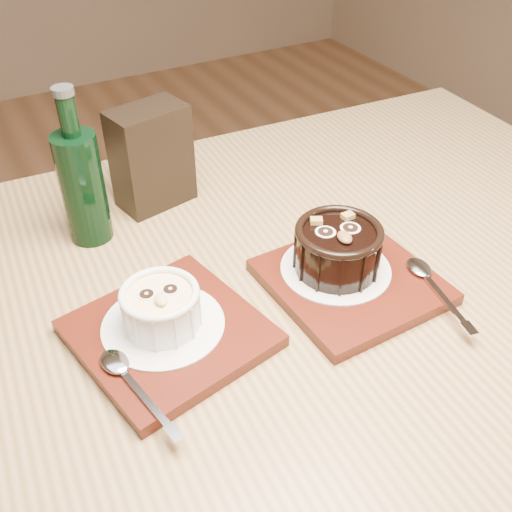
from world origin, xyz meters
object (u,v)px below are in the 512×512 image
(ramekin_white, at_px, (161,306))
(ramekin_dark, at_px, (338,247))
(table, at_px, (253,357))
(tray_left, at_px, (169,333))
(tray_right, at_px, (351,282))
(condiment_stand, at_px, (152,157))
(green_bottle, at_px, (82,184))

(ramekin_white, bearing_deg, ramekin_dark, 8.22)
(table, bearing_deg, ramekin_white, -179.95)
(table, bearing_deg, tray_left, -176.16)
(tray_right, distance_m, condiment_stand, 0.32)
(tray_left, xyz_separation_m, tray_right, (0.22, -0.02, 0.00))
(ramekin_dark, bearing_deg, table, -171.63)
(table, relative_size, tray_left, 6.88)
(table, distance_m, condiment_stand, 0.30)
(tray_right, bearing_deg, condiment_stand, 115.14)
(table, height_order, ramekin_dark, ramekin_dark)
(ramekin_white, relative_size, tray_right, 0.46)
(green_bottle, bearing_deg, tray_right, -45.85)
(green_bottle, bearing_deg, table, -60.09)
(tray_right, xyz_separation_m, condiment_stand, (-0.13, 0.28, 0.06))
(table, xyz_separation_m, tray_right, (0.11, -0.03, 0.10))
(ramekin_white, xyz_separation_m, green_bottle, (-0.02, 0.21, 0.04))
(tray_right, distance_m, green_bottle, 0.35)
(ramekin_dark, height_order, green_bottle, green_bottle)
(table, distance_m, tray_left, 0.14)
(tray_right, bearing_deg, ramekin_white, 172.28)
(tray_right, relative_size, ramekin_dark, 1.77)
(ramekin_white, bearing_deg, green_bottle, 104.87)
(tray_left, distance_m, green_bottle, 0.23)
(tray_right, distance_m, ramekin_dark, 0.05)
(ramekin_dark, bearing_deg, green_bottle, 149.26)
(tray_right, bearing_deg, table, 165.16)
(table, height_order, ramekin_white, ramekin_white)
(ramekin_white, xyz_separation_m, condiment_stand, (0.09, 0.25, 0.03))
(ramekin_white, bearing_deg, table, 10.86)
(ramekin_dark, xyz_separation_m, green_bottle, (-0.23, 0.22, 0.03))
(tray_right, xyz_separation_m, green_bottle, (-0.24, 0.24, 0.07))
(table, relative_size, ramekin_dark, 12.19)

